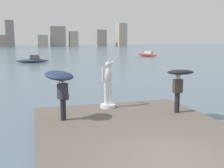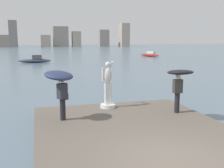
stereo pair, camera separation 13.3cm
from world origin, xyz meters
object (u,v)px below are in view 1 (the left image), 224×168
(onlooker_left, at_px, (60,81))
(boat_mid, at_px, (147,55))
(statue_white_figure, at_px, (108,90))
(onlooker_right, at_px, (179,78))
(boat_leftward, at_px, (33,60))
(boat_rightward, at_px, (37,57))

(onlooker_left, bearing_deg, boat_mid, 62.57)
(statue_white_figure, height_order, onlooker_right, statue_white_figure)
(boat_mid, distance_m, boat_leftward, 26.78)
(boat_mid, height_order, boat_rightward, boat_mid)
(statue_white_figure, relative_size, boat_mid, 0.41)
(onlooker_right, distance_m, boat_rightward, 44.48)
(onlooker_right, relative_size, boat_rightward, 0.57)
(onlooker_right, height_order, boat_mid, onlooker_right)
(statue_white_figure, bearing_deg, onlooker_right, -31.37)
(onlooker_right, bearing_deg, boat_leftward, 99.97)
(onlooker_left, xyz_separation_m, boat_leftward, (-1.04, 34.79, -1.58))
(boat_mid, bearing_deg, boat_leftward, -156.69)
(onlooker_right, distance_m, boat_leftward, 35.52)
(onlooker_left, bearing_deg, boat_leftward, 91.71)
(onlooker_right, bearing_deg, statue_white_figure, 148.63)
(onlooker_right, bearing_deg, boat_mid, 67.94)
(onlooker_right, height_order, boat_leftward, onlooker_right)
(boat_mid, xyz_separation_m, boat_rightward, (-23.79, -1.42, -0.04))
(statue_white_figure, xyz_separation_m, boat_mid, (21.22, 43.86, -0.81))
(boat_mid, bearing_deg, onlooker_left, -117.43)
(boat_mid, bearing_deg, onlooker_right, -112.06)
(boat_leftward, height_order, boat_rightward, boat_leftward)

